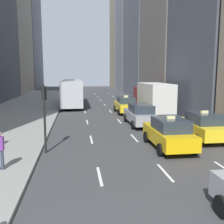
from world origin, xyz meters
TOP-DOWN VIEW (x-y plane):
  - sidewalk_left at (-7.00, 27.00)m, footprint 8.00×66.00m
  - lane_markings at (2.60, 23.00)m, footprint 5.72×56.00m
  - building_row_right at (12.00, 40.52)m, footprint 6.00×78.23m
  - taxi_lead at (6.80, 13.13)m, footprint 2.02×4.40m
  - taxi_second at (4.00, 24.52)m, footprint 2.02×4.40m
  - taxi_third at (4.00, 11.48)m, footprint 2.02×4.40m
  - sedan_black_near at (4.00, 18.10)m, footprint 2.02×4.88m
  - city_bus at (-1.61, 31.87)m, footprint 2.80×11.61m
  - box_truck at (6.80, 24.23)m, footprint 2.58×8.40m
  - traffic_light_pole at (-2.75, 11.65)m, footprint 0.24×0.42m

SIDE VIEW (x-z plane):
  - lane_markings at x=2.60m, z-range 0.00..0.01m
  - sidewalk_left at x=-7.00m, z-range 0.00..0.15m
  - sedan_black_near at x=4.00m, z-range 0.02..1.74m
  - taxi_lead at x=6.80m, z-range -0.05..1.82m
  - taxi_second at x=4.00m, z-range -0.05..1.82m
  - taxi_third at x=4.00m, z-range -0.05..1.82m
  - box_truck at x=6.80m, z-range 0.14..3.29m
  - city_bus at x=-1.61m, z-range 0.16..3.41m
  - traffic_light_pole at x=-2.75m, z-range 0.61..4.21m
  - building_row_right at x=12.00m, z-range -3.77..32.62m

